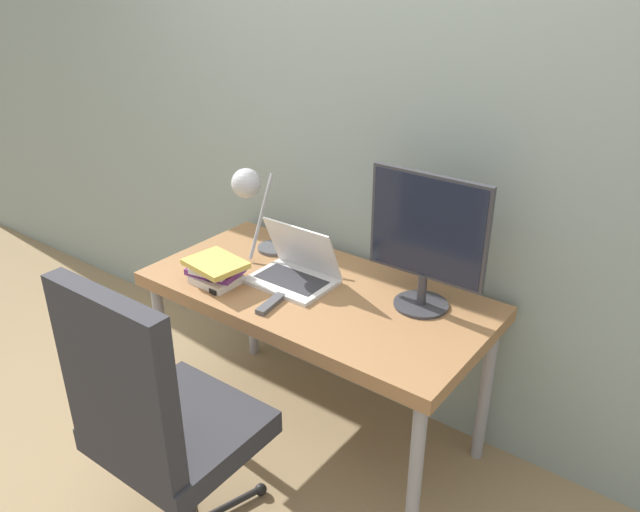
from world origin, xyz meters
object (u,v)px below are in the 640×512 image
monitor (427,236)px  laptop (295,270)px  office_chair (155,415)px  game_controller (214,280)px  desk_lamp (252,196)px  book_stack (216,270)px

monitor → laptop: bearing=-165.1°
monitor → office_chair: monitor is taller
game_controller → laptop: bearing=42.1°
laptop → office_chair: (0.07, -0.83, -0.18)m
monitor → desk_lamp: monitor is taller
monitor → game_controller: bearing=-154.6°
monitor → book_stack: size_ratio=1.96×
office_chair → laptop: bearing=94.9°
desk_lamp → office_chair: (0.35, -0.88, -0.44)m
office_chair → game_controller: size_ratio=7.85×
desk_lamp → game_controller: bearing=-85.5°
laptop → office_chair: size_ratio=0.30×
book_stack → laptop: bearing=38.6°
monitor → book_stack: 0.89m
book_stack → office_chair: bearing=-62.0°
office_chair → book_stack: office_chair is taller
office_chair → book_stack: 0.73m
laptop → desk_lamp: (-0.28, 0.05, 0.26)m
laptop → game_controller: size_ratio=2.37×
monitor → game_controller: (-0.78, -0.37, -0.28)m
laptop → monitor: bearing=14.9°
book_stack → game_controller: (0.01, -0.02, -0.04)m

